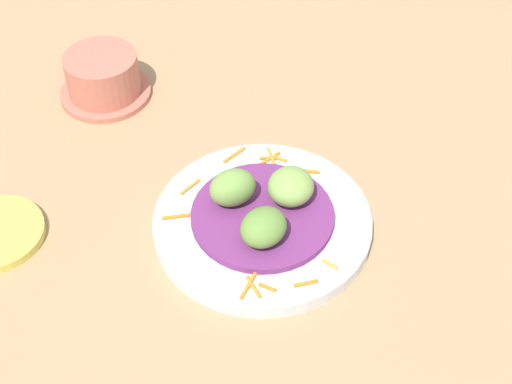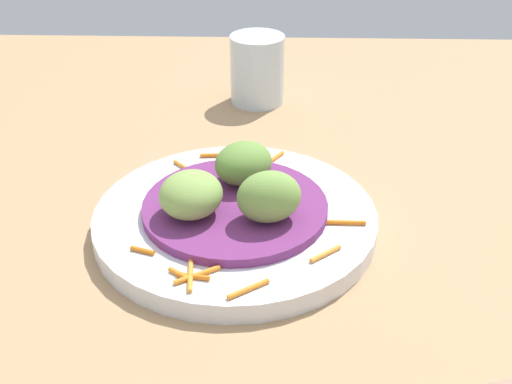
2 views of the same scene
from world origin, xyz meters
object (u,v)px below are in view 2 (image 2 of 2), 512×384
(main_plate, at_px, (235,220))
(water_glass, at_px, (257,69))
(guac_scoop_center, at_px, (191,192))
(guac_scoop_left, at_px, (243,163))
(guac_scoop_right, at_px, (269,197))

(main_plate, bearing_deg, water_glass, 177.68)
(main_plate, xyz_separation_m, guac_scoop_center, (0.01, -0.04, 0.04))
(guac_scoop_left, bearing_deg, guac_scoop_center, -38.82)
(water_glass, bearing_deg, main_plate, -2.32)
(guac_scoop_left, height_order, water_glass, water_glass)
(guac_scoop_left, distance_m, guac_scoop_center, 0.07)
(main_plate, distance_m, guac_scoop_left, 0.05)
(guac_scoop_center, distance_m, water_glass, 0.30)
(main_plate, relative_size, guac_scoop_left, 4.57)
(guac_scoop_center, bearing_deg, guac_scoop_right, 81.18)
(main_plate, relative_size, water_glass, 2.96)
(main_plate, xyz_separation_m, guac_scoop_right, (0.02, 0.03, 0.04))
(guac_scoop_right, bearing_deg, guac_scoop_left, -158.82)
(main_plate, bearing_deg, guac_scoop_right, 51.18)
(guac_scoop_right, distance_m, water_glass, 0.31)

